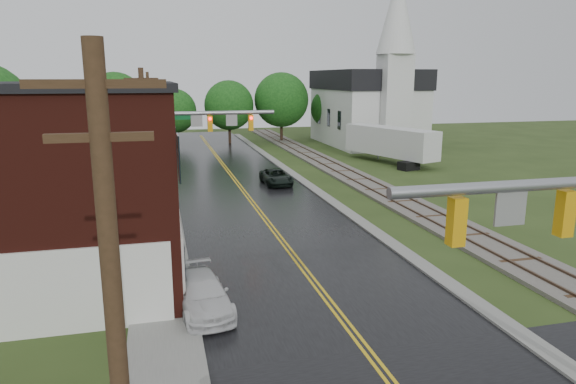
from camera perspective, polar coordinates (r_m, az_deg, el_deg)
name	(u,v)px	position (r m, az deg, el deg)	size (l,w,h in m)	color
main_road	(245,193)	(38.69, -4.82, -0.10)	(10.00, 90.00, 0.02)	black
curb_right	(297,177)	(44.60, 0.98, 1.64)	(0.80, 70.00, 0.12)	gray
sidewalk_left	(161,215)	(33.36, -13.97, -2.50)	(2.40, 50.00, 0.12)	gray
yellow_house	(77,166)	(34.05, -22.37, 2.73)	(8.00, 7.00, 6.40)	tan
darkred_building	(108,159)	(42.91, -19.32, 3.48)	(7.00, 6.00, 4.40)	#3F0F0C
church	(370,99)	(66.38, 9.11, 10.17)	(10.40, 18.40, 20.00)	silver
railroad	(347,174)	(45.97, 6.53, 2.03)	(3.20, 80.00, 0.30)	#59544C
traffic_signal_far	(199,132)	(34.54, -9.87, 6.59)	(7.34, 0.43, 7.20)	gray
utility_pole_a	(116,340)	(8.22, -18.53, -15.33)	(1.80, 0.28, 9.00)	#382616
utility_pole_b	(145,147)	(29.52, -15.57, 4.83)	(1.80, 0.28, 9.00)	#382616
utility_pole_c	(150,118)	(51.41, -15.11, 7.98)	(1.80, 0.28, 9.00)	#382616
tree_left_c	(64,125)	(47.97, -23.64, 6.82)	(6.00, 6.00, 7.65)	black
tree_left_e	(128,116)	(53.37, -17.31, 8.11)	(6.40, 6.40, 8.16)	black
suv_dark	(276,177)	(41.49, -1.31, 1.67)	(2.03, 4.40, 1.22)	black
pickup_white	(202,294)	(19.63, -9.53, -11.12)	(1.79, 4.41, 1.28)	silver
semi_trailer	(390,142)	(52.82, 11.32, 5.49)	(5.80, 11.38, 3.60)	black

